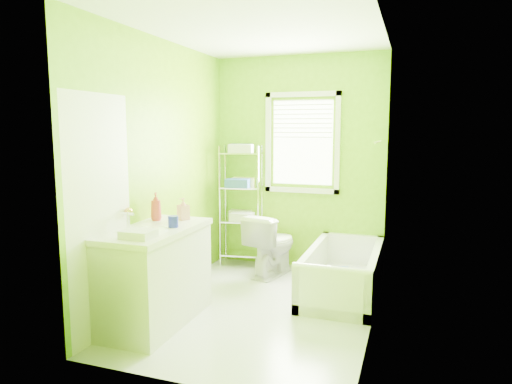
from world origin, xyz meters
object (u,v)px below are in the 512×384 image
(vanity, at_px, (155,273))
(wire_shelf_unit, at_px, (242,192))
(bathtub, at_px, (343,278))
(toilet, at_px, (272,244))

(vanity, height_order, wire_shelf_unit, wire_shelf_unit)
(bathtub, height_order, vanity, vanity)
(toilet, xyz_separation_m, wire_shelf_unit, (-0.48, 0.29, 0.56))
(bathtub, xyz_separation_m, wire_shelf_unit, (-1.37, 0.63, 0.77))
(toilet, bearing_deg, bathtub, 172.52)
(toilet, distance_m, vanity, 1.73)
(toilet, bearing_deg, wire_shelf_unit, -16.86)
(bathtub, height_order, toilet, toilet)
(toilet, height_order, wire_shelf_unit, wire_shelf_unit)
(toilet, distance_m, wire_shelf_unit, 0.79)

